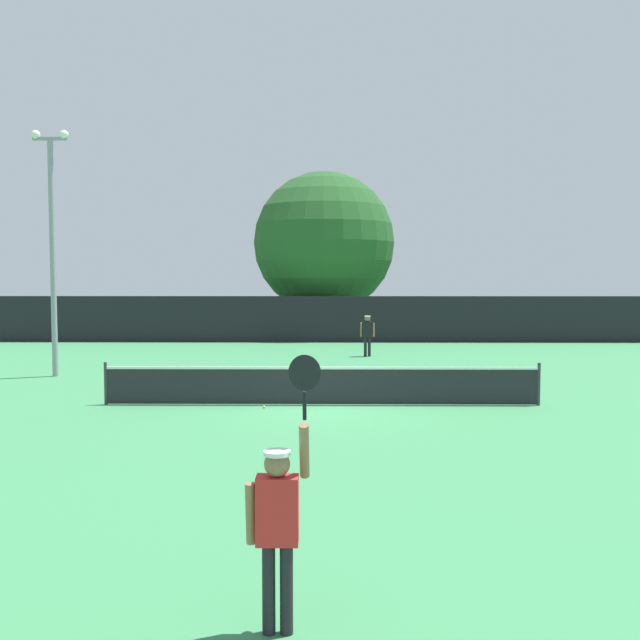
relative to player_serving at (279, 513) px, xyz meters
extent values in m
plane|color=#387F4C|center=(0.27, 11.33, -1.11)|extent=(120.00, 120.00, 0.00)
cube|color=#232328|center=(0.27, 11.33, -0.64)|extent=(10.85, 0.03, 0.91)
cube|color=white|center=(0.27, 11.33, -0.18)|extent=(10.85, 0.04, 0.06)
cylinder|color=#333338|center=(-5.15, 11.33, -0.58)|extent=(0.08, 0.08, 1.07)
cylinder|color=#333338|center=(5.70, 11.33, -0.58)|extent=(0.08, 0.08, 1.07)
cube|color=black|center=(0.27, 28.17, 0.01)|extent=(33.31, 0.12, 2.24)
cube|color=red|center=(-0.01, -0.01, 0.03)|extent=(0.38, 0.22, 0.61)
sphere|color=#8C6647|center=(-0.01, -0.01, 0.45)|extent=(0.24, 0.24, 0.24)
cylinder|color=white|center=(-0.01, -0.01, 0.55)|extent=(0.25, 0.25, 0.04)
cylinder|color=black|center=(-0.09, -0.01, -0.70)|extent=(0.12, 0.12, 0.83)
cylinder|color=black|center=(0.07, -0.01, -0.70)|extent=(0.12, 0.12, 0.83)
cylinder|color=#8C6647|center=(-0.25, -0.01, 0.00)|extent=(0.09, 0.18, 0.59)
cylinder|color=#8C6647|center=(0.23, 0.07, 0.55)|extent=(0.09, 0.33, 0.56)
cylinder|color=black|center=(0.23, 0.13, 0.95)|extent=(0.04, 0.11, 0.28)
ellipsoid|color=black|center=(0.23, 0.19, 1.24)|extent=(0.30, 0.13, 0.36)
cube|color=black|center=(2.01, 22.02, -0.01)|extent=(0.38, 0.22, 0.60)
sphere|color=#8C6647|center=(2.01, 22.02, 0.40)|extent=(0.23, 0.23, 0.23)
cylinder|color=white|center=(2.01, 22.02, 0.50)|extent=(0.24, 0.24, 0.04)
cylinder|color=black|center=(1.93, 22.02, -0.71)|extent=(0.12, 0.12, 0.81)
cylinder|color=black|center=(2.09, 22.02, -0.71)|extent=(0.12, 0.12, 0.81)
cylinder|color=#8C6647|center=(1.77, 22.02, -0.04)|extent=(0.09, 0.17, 0.57)
cylinder|color=#8C6647|center=(2.25, 22.02, -0.04)|extent=(0.09, 0.16, 0.57)
sphere|color=#CCE033|center=(-1.12, 10.87, -1.08)|extent=(0.07, 0.07, 0.07)
cylinder|color=gray|center=(-8.35, 16.29, 2.64)|extent=(0.18, 0.18, 7.50)
cube|color=gray|center=(-8.35, 16.29, 6.44)|extent=(1.10, 0.10, 0.10)
sphere|color=#F2EDCC|center=(-8.80, 16.29, 6.57)|extent=(0.28, 0.28, 0.28)
sphere|color=#F2EDCC|center=(-7.90, 16.29, 6.57)|extent=(0.28, 0.28, 0.28)
cylinder|color=brown|center=(0.21, 32.09, -0.03)|extent=(0.56, 0.56, 2.18)
sphere|color=#235123|center=(0.21, 32.09, 3.91)|extent=(7.59, 7.59, 7.59)
cube|color=#B7B7BC|center=(-8.27, 34.42, -0.51)|extent=(2.02, 4.25, 0.90)
cube|color=#2D333D|center=(-8.27, 34.12, 0.26)|extent=(1.76, 2.25, 0.64)
cylinder|color=black|center=(-9.12, 35.82, -0.81)|extent=(0.22, 0.60, 0.60)
cylinder|color=black|center=(-7.42, 35.82, -0.81)|extent=(0.22, 0.60, 0.60)
cylinder|color=black|center=(-9.12, 33.02, -0.81)|extent=(0.22, 0.60, 0.60)
cylinder|color=black|center=(-7.42, 33.02, -0.81)|extent=(0.22, 0.60, 0.60)
cube|color=red|center=(6.66, 34.93, -0.51)|extent=(2.01, 4.25, 0.90)
cube|color=#2D333D|center=(6.66, 34.63, 0.26)|extent=(1.76, 2.24, 0.64)
cylinder|color=black|center=(5.81, 36.33, -0.81)|extent=(0.22, 0.60, 0.60)
cylinder|color=black|center=(7.51, 36.33, -0.81)|extent=(0.22, 0.60, 0.60)
cylinder|color=black|center=(5.81, 33.53, -0.81)|extent=(0.22, 0.60, 0.60)
cylinder|color=black|center=(7.51, 33.53, -0.81)|extent=(0.22, 0.60, 0.60)
cube|color=red|center=(10.15, 35.62, -0.51)|extent=(2.21, 4.33, 0.90)
cube|color=#2D333D|center=(10.15, 35.32, 0.26)|extent=(1.86, 2.32, 0.64)
cylinder|color=black|center=(9.30, 37.02, -0.81)|extent=(0.22, 0.60, 0.60)
cylinder|color=black|center=(11.00, 37.02, -0.81)|extent=(0.22, 0.60, 0.60)
cylinder|color=black|center=(9.30, 34.22, -0.81)|extent=(0.22, 0.60, 0.60)
cylinder|color=black|center=(11.00, 34.22, -0.81)|extent=(0.22, 0.60, 0.60)
camera|label=1|loc=(0.44, -6.22, 2.12)|focal=39.72mm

